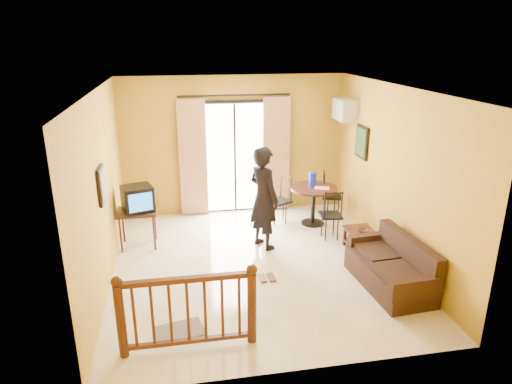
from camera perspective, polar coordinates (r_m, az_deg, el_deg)
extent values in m
plane|color=beige|center=(7.47, 0.05, -9.10)|extent=(5.00, 5.00, 0.00)
plane|color=white|center=(6.63, 0.05, 12.79)|extent=(5.00, 5.00, 0.00)
plane|color=#B78C23|center=(9.30, -2.72, 5.81)|extent=(4.50, 0.00, 4.50)
plane|color=#B78C23|center=(4.66, 5.62, -8.07)|extent=(4.50, 0.00, 4.50)
plane|color=#B78C23|center=(6.90, -18.66, 0.11)|extent=(0.00, 5.00, 5.00)
plane|color=#B78C23|center=(7.63, 16.92, 2.06)|extent=(0.00, 5.00, 5.00)
cube|color=black|center=(9.35, -2.69, 4.30)|extent=(1.34, 0.03, 2.34)
cube|color=white|center=(9.32, -2.66, 4.24)|extent=(1.20, 0.04, 2.20)
cube|color=black|center=(9.30, -2.64, 4.21)|extent=(0.04, 0.02, 2.20)
cube|color=beige|center=(9.19, -7.89, 4.19)|extent=(0.55, 0.08, 2.35)
cube|color=beige|center=(9.40, 2.53, 4.70)|extent=(0.55, 0.08, 2.35)
cylinder|color=black|center=(9.03, -2.74, 11.98)|extent=(2.20, 0.04, 0.04)
cube|color=black|center=(8.12, -14.68, -2.38)|extent=(0.66, 0.55, 0.04)
cylinder|color=black|center=(8.07, -16.55, -5.18)|extent=(0.04, 0.04, 0.64)
cylinder|color=black|center=(8.02, -12.61, -4.98)|extent=(0.04, 0.04, 0.64)
cylinder|color=black|center=(8.47, -16.27, -3.97)|extent=(0.04, 0.04, 0.64)
cylinder|color=black|center=(8.43, -12.52, -3.78)|extent=(0.04, 0.04, 0.64)
cube|color=black|center=(8.04, -14.61, -0.78)|extent=(0.59, 0.56, 0.44)
cube|color=#257EE3|center=(7.83, -14.22, -1.28)|extent=(0.38, 0.13, 0.31)
cube|color=black|center=(6.66, -18.76, 0.80)|extent=(0.04, 0.42, 0.52)
cube|color=#59544C|center=(6.66, -18.54, 0.82)|extent=(0.01, 0.34, 0.44)
cylinder|color=black|center=(8.83, 7.24, 0.46)|extent=(0.90, 0.90, 0.04)
cylinder|color=black|center=(8.96, 7.15, -1.76)|extent=(0.08, 0.08, 0.73)
cylinder|color=black|center=(9.08, 7.06, -3.84)|extent=(0.44, 0.44, 0.03)
cylinder|color=#1623D2|center=(8.85, 7.08, 1.57)|extent=(0.15, 0.15, 0.28)
cube|color=white|center=(8.77, 8.25, 0.49)|extent=(0.32, 0.26, 0.02)
cube|color=silver|center=(9.15, 11.03, 10.05)|extent=(0.30, 0.60, 0.40)
cube|color=gray|center=(9.10, 10.14, 10.05)|extent=(0.02, 0.56, 0.36)
cube|color=black|center=(8.70, 13.09, 6.10)|extent=(0.04, 0.50, 0.60)
cube|color=black|center=(8.69, 12.94, 6.09)|extent=(0.01, 0.42, 0.52)
cube|color=black|center=(7.90, 13.31, -5.19)|extent=(0.46, 0.83, 0.04)
cube|color=black|center=(8.00, 13.18, -6.75)|extent=(0.42, 0.79, 0.03)
cube|color=black|center=(7.60, 13.01, -7.62)|extent=(0.05, 0.05, 0.35)
cube|color=black|center=(7.74, 15.53, -7.32)|extent=(0.05, 0.05, 0.35)
cube|color=black|center=(8.21, 11.03, -5.40)|extent=(0.05, 0.05, 0.35)
cube|color=black|center=(8.35, 13.40, -5.17)|extent=(0.05, 0.05, 0.35)
imported|color=#552D1D|center=(7.91, 13.23, -4.77)|extent=(0.20, 0.20, 0.06)
cube|color=black|center=(7.08, 16.29, -9.93)|extent=(0.84, 1.52, 0.37)
cube|color=black|center=(7.05, 18.56, -7.33)|extent=(0.27, 1.48, 0.51)
cube|color=black|center=(6.43, 19.27, -11.27)|extent=(0.75, 0.20, 0.28)
cube|color=black|center=(7.56, 14.06, -6.07)|extent=(0.75, 0.20, 0.28)
cube|color=black|center=(6.71, 17.30, -9.66)|extent=(0.55, 0.63, 0.09)
cube|color=black|center=(7.22, 15.00, -7.32)|extent=(0.55, 0.63, 0.09)
imported|color=black|center=(7.76, 0.96, -0.75)|extent=(0.69, 0.78, 1.80)
cylinder|color=#471E0F|center=(5.55, -16.54, -15.26)|extent=(0.11, 0.11, 0.92)
cylinder|color=#471E0F|center=(5.56, -0.52, -14.32)|extent=(0.11, 0.11, 0.92)
sphere|color=#471E0F|center=(5.29, -17.06, -10.67)|extent=(0.13, 0.13, 0.13)
sphere|color=#471E0F|center=(5.30, -0.53, -9.70)|extent=(0.13, 0.13, 0.13)
cube|color=#471E0F|center=(5.27, -8.75, -10.76)|extent=(1.55, 0.08, 0.06)
cube|color=#471E0F|center=(5.71, -8.32, -17.93)|extent=(1.55, 0.06, 0.05)
cube|color=#63584F|center=(6.05, -9.54, -16.74)|extent=(0.67, 0.52, 0.02)
cube|color=#552D1D|center=(7.06, 0.80, -10.73)|extent=(0.11, 0.25, 0.03)
cube|color=#552D1D|center=(7.09, 1.93, -10.62)|extent=(0.11, 0.25, 0.03)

